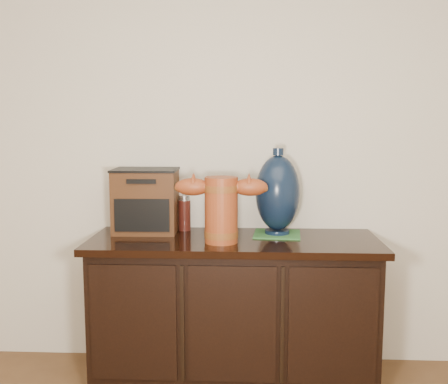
# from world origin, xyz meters

# --- Properties ---
(room) EXTENTS (5.00, 5.00, 5.00)m
(room) POSITION_xyz_m (0.00, 0.00, 1.30)
(room) COLOR #55361D
(room) RESTS_ON ground
(sideboard) EXTENTS (1.46, 0.56, 0.75)m
(sideboard) POSITION_xyz_m (0.00, 2.23, 0.39)
(sideboard) COLOR black
(sideboard) RESTS_ON ground
(terracotta_vessel) EXTENTS (0.45, 0.17, 0.32)m
(terracotta_vessel) POSITION_xyz_m (-0.06, 2.14, 0.94)
(terracotta_vessel) COLOR brown
(terracotta_vessel) RESTS_ON sideboard
(tv_radio) EXTENTS (0.34, 0.28, 0.34)m
(tv_radio) POSITION_xyz_m (-0.47, 2.37, 0.92)
(tv_radio) COLOR #3E210F
(tv_radio) RESTS_ON sideboard
(green_mat) EXTENTS (0.26, 0.26, 0.01)m
(green_mat) POSITION_xyz_m (0.22, 2.33, 0.76)
(green_mat) COLOR #2D662F
(green_mat) RESTS_ON sideboard
(lamp_base) EXTENTS (0.25, 0.25, 0.45)m
(lamp_base) POSITION_xyz_m (0.22, 2.33, 0.97)
(lamp_base) COLOR black
(lamp_base) RESTS_ON green_mat
(spray_can) EXTENTS (0.07, 0.07, 0.19)m
(spray_can) POSITION_xyz_m (-0.27, 2.42, 0.85)
(spray_can) COLOR #5D1910
(spray_can) RESTS_ON sideboard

